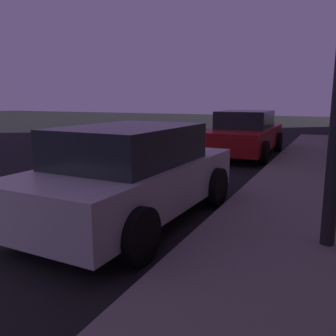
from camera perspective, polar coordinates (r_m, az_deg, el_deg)
The scene contains 2 objects.
car_silver at distance 5.38m, azimuth -5.72°, elevation -0.89°, with size 2.06×4.08×1.43m.
car_red at distance 11.90m, azimuth 12.02°, elevation 5.32°, with size 2.02×4.52×1.43m.
Camera 1 is at (5.58, -0.15, 1.82)m, focal length 38.47 mm.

